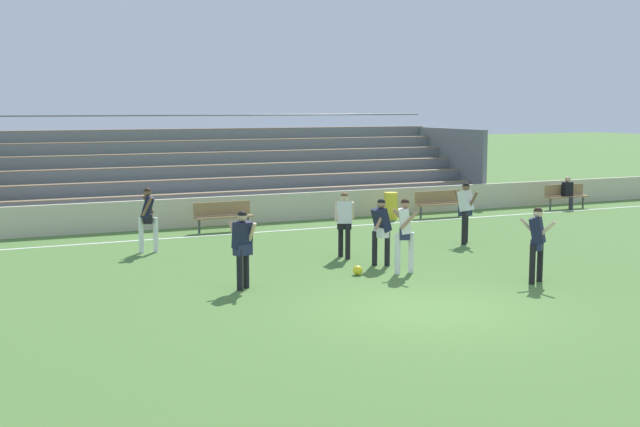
# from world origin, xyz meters

# --- Properties ---
(ground_plane) EXTENTS (160.00, 160.00, 0.00)m
(ground_plane) POSITION_xyz_m (0.00, 0.00, 0.00)
(ground_plane) COLOR #517A38
(field_line_sideline) EXTENTS (44.00, 0.12, 0.01)m
(field_line_sideline) POSITION_xyz_m (0.00, 10.26, 0.00)
(field_line_sideline) COLOR white
(field_line_sideline) RESTS_ON ground
(sideline_wall) EXTENTS (48.00, 0.16, 0.92)m
(sideline_wall) POSITION_xyz_m (0.00, 12.18, 0.46)
(sideline_wall) COLOR beige
(sideline_wall) RESTS_ON ground
(bleacher_stand) EXTENTS (18.29, 5.19, 3.48)m
(bleacher_stand) POSITION_xyz_m (1.79, 15.63, 1.53)
(bleacher_stand) COLOR #897051
(bleacher_stand) RESTS_ON ground
(bench_centre_sideline) EXTENTS (1.80, 0.40, 0.90)m
(bench_centre_sideline) POSITION_xyz_m (7.31, 10.89, 0.55)
(bench_centre_sideline) COLOR #99754C
(bench_centre_sideline) RESTS_ON ground
(bench_near_wall_gap) EXTENTS (1.80, 0.40, 0.90)m
(bench_near_wall_gap) POSITION_xyz_m (12.90, 10.89, 0.55)
(bench_near_wall_gap) COLOR #99754C
(bench_near_wall_gap) RESTS_ON ground
(bench_near_bin) EXTENTS (1.80, 0.40, 0.90)m
(bench_near_bin) POSITION_xyz_m (-0.48, 10.89, 0.55)
(bench_near_bin) COLOR #99754C
(bench_near_bin) RESTS_ON ground
(trash_bin) EXTENTS (0.46, 0.46, 0.91)m
(trash_bin) POSITION_xyz_m (5.52, 11.09, 0.46)
(trash_bin) COLOR yellow
(trash_bin) RESTS_ON ground
(spectator_seated) EXTENTS (0.36, 0.42, 1.21)m
(spectator_seated) POSITION_xyz_m (12.90, 10.78, 0.70)
(spectator_seated) COLOR #2D2D38
(spectator_seated) RESTS_ON ground
(player_dark_wide_left) EXTENTS (0.57, 0.45, 1.61)m
(player_dark_wide_left) POSITION_xyz_m (1.27, 4.13, 0.95)
(player_dark_wide_left) COLOR black
(player_dark_wide_left) RESTS_ON ground
(player_white_pressing_high) EXTENTS (0.50, 0.68, 1.72)m
(player_white_pressing_high) POSITION_xyz_m (1.31, 3.10, 1.03)
(player_white_pressing_high) COLOR white
(player_white_pressing_high) RESTS_ON ground
(player_dark_challenging) EXTENTS (0.50, 0.57, 1.70)m
(player_dark_challenging) POSITION_xyz_m (-3.38, 8.22, 1.02)
(player_dark_challenging) COLOR white
(player_dark_challenging) RESTS_ON ground
(player_white_dropping_back) EXTENTS (0.64, 0.50, 1.66)m
(player_white_dropping_back) POSITION_xyz_m (0.92, 5.40, 0.99)
(player_white_dropping_back) COLOR black
(player_white_dropping_back) RESTS_ON ground
(player_dark_deep_cover) EXTENTS (0.50, 0.77, 1.65)m
(player_dark_deep_cover) POSITION_xyz_m (3.38, 1.03, 0.98)
(player_dark_deep_cover) COLOR black
(player_dark_deep_cover) RESTS_ON ground
(player_white_trailing_run) EXTENTS (0.47, 0.67, 1.70)m
(player_white_trailing_run) POSITION_xyz_m (4.94, 5.94, 1.02)
(player_white_trailing_run) COLOR black
(player_white_trailing_run) RESTS_ON ground
(player_dark_wide_right) EXTENTS (0.47, 0.54, 1.65)m
(player_dark_wide_right) POSITION_xyz_m (-2.58, 3.09, 0.98)
(player_dark_wide_right) COLOR black
(player_dark_wide_right) RESTS_ON ground
(soccer_ball) EXTENTS (0.22, 0.22, 0.22)m
(soccer_ball) POSITION_xyz_m (0.25, 3.36, 0.11)
(soccer_ball) COLOR yellow
(soccer_ball) RESTS_ON ground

